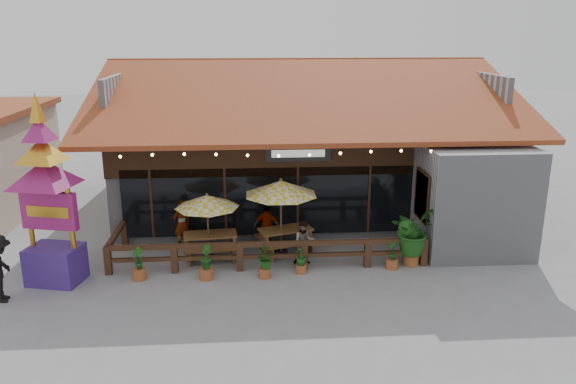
{
  "coord_description": "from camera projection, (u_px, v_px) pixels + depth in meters",
  "views": [
    {
      "loc": [
        -2.15,
        -16.64,
        7.21
      ],
      "look_at": [
        -0.86,
        1.5,
        1.93
      ],
      "focal_mm": 35.0,
      "sensor_mm": 36.0,
      "label": 1
    }
  ],
  "objects": [
    {
      "name": "ground",
      "position": [
        318.0,
        262.0,
        18.09
      ],
      "size": [
        100.0,
        100.0,
        0.0
      ],
      "primitive_type": "plane",
      "color": "gray",
      "rests_on": "ground"
    },
    {
      "name": "umbrella_left",
      "position": [
        207.0,
        202.0,
        17.88
      ],
      "size": [
        2.32,
        2.32,
        2.21
      ],
      "color": "brown",
      "rests_on": "ground"
    },
    {
      "name": "picnic_table_right",
      "position": [
        285.0,
        236.0,
        18.75
      ],
      "size": [
        2.1,
        1.94,
        0.83
      ],
      "color": "brown",
      "rests_on": "ground"
    },
    {
      "name": "restaurant_building",
      "position": [
        306.0,
        152.0,
        23.83
      ],
      "size": [
        15.5,
        14.73,
        6.09
      ],
      "color": "#A2A2A7",
      "rests_on": "ground"
    },
    {
      "name": "umbrella_right",
      "position": [
        281.0,
        188.0,
        18.19
      ],
      "size": [
        3.2,
        3.2,
        2.59
      ],
      "color": "brown",
      "rests_on": "ground"
    },
    {
      "name": "pedestrian",
      "position": [
        0.0,
        269.0,
        15.25
      ],
      "size": [
        0.89,
        1.33,
        1.91
      ],
      "primitive_type": "imported",
      "rotation": [
        0.0,
        0.0,
        1.73
      ],
      "color": "black",
      "rests_on": "ground"
    },
    {
      "name": "planter_b",
      "position": [
        206.0,
        264.0,
        16.72
      ],
      "size": [
        0.44,
        0.45,
        1.07
      ],
      "color": "brown",
      "rests_on": "ground"
    },
    {
      "name": "patio_railing",
      "position": [
        248.0,
        249.0,
        17.51
      ],
      "size": [
        10.0,
        2.6,
        0.92
      ],
      "color": "#472819",
      "rests_on": "ground"
    },
    {
      "name": "diner_b",
      "position": [
        304.0,
        242.0,
        17.77
      ],
      "size": [
        0.71,
        0.56,
        1.43
      ],
      "primitive_type": "imported",
      "rotation": [
        0.0,
        0.0,
        0.03
      ],
      "color": "#321910",
      "rests_on": "ground"
    },
    {
      "name": "diner_c",
      "position": [
        267.0,
        226.0,
        19.05
      ],
      "size": [
        0.98,
        0.61,
        1.55
      ],
      "primitive_type": "imported",
      "rotation": [
        0.0,
        0.0,
        2.87
      ],
      "color": "#321910",
      "rests_on": "ground"
    },
    {
      "name": "diner_a",
      "position": [
        182.0,
        224.0,
        19.03
      ],
      "size": [
        0.75,
        0.69,
        1.73
      ],
      "primitive_type": "imported",
      "rotation": [
        0.0,
        0.0,
        3.73
      ],
      "color": "#321910",
      "rests_on": "ground"
    },
    {
      "name": "planter_d",
      "position": [
        301.0,
        261.0,
        17.15
      ],
      "size": [
        0.44,
        0.44,
        0.84
      ],
      "color": "brown",
      "rests_on": "ground"
    },
    {
      "name": "tropical_plant",
      "position": [
        413.0,
        232.0,
        17.6
      ],
      "size": [
        1.84,
        1.83,
        1.92
      ],
      "color": "brown",
      "rests_on": "ground"
    },
    {
      "name": "planter_a",
      "position": [
        139.0,
        266.0,
        16.71
      ],
      "size": [
        0.42,
        0.42,
        1.03
      ],
      "color": "brown",
      "rests_on": "ground"
    },
    {
      "name": "thai_sign_tower",
      "position": [
        45.0,
        178.0,
        15.79
      ],
      "size": [
        2.68,
        2.68,
        6.01
      ],
      "color": "#40227F",
      "rests_on": "ground"
    },
    {
      "name": "picnic_table_left",
      "position": [
        210.0,
        241.0,
        18.31
      ],
      "size": [
        1.86,
        1.65,
        0.83
      ],
      "color": "brown",
      "rests_on": "ground"
    },
    {
      "name": "planter_c",
      "position": [
        265.0,
        261.0,
        16.8
      ],
      "size": [
        0.75,
        0.74,
        0.93
      ],
      "color": "brown",
      "rests_on": "ground"
    },
    {
      "name": "planter_e",
      "position": [
        392.0,
        257.0,
        17.48
      ],
      "size": [
        0.38,
        0.38,
        0.93
      ],
      "color": "brown",
      "rests_on": "ground"
    }
  ]
}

